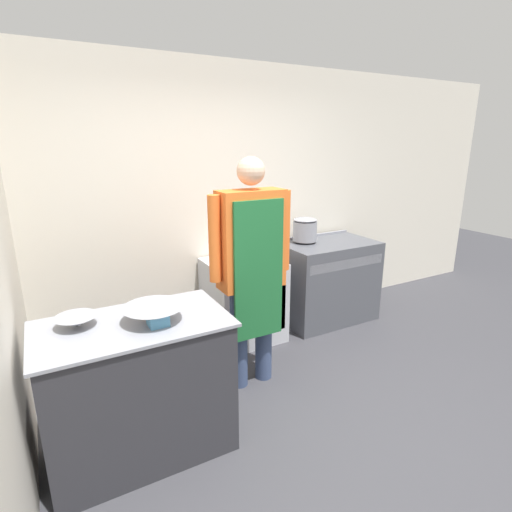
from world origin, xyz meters
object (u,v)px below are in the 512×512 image
fridge_unit (243,300)px  stock_pot (305,229)px  stove (326,281)px  mixing_bowl (154,314)px  person_cook (252,260)px  plastic_tub (158,319)px

fridge_unit → stock_pot: (0.79, 0.08, 0.63)m
fridge_unit → stove: bearing=-1.8°
mixing_bowl → stock_pot: 2.30m
fridge_unit → person_cook: person_cook is taller
person_cook → stock_pot: bearing=37.0°
plastic_tub → stock_pot: stock_pot is taller
stove → person_cook: person_cook is taller
fridge_unit → plastic_tub: plastic_tub is taller
person_cook → stock_pot: 1.37m
stove → person_cook: size_ratio=0.56×
stove → fridge_unit: 1.03m
person_cook → mixing_bowl: (-0.87, -0.37, -0.11)m
person_cook → stock_pot: person_cook is taller
mixing_bowl → person_cook: bearing=23.2°
person_cook → plastic_tub: bearing=-153.0°
mixing_bowl → plastic_tub: size_ratio=3.25×
mixing_bowl → stove: bearing=26.2°
mixing_bowl → stock_pot: bearing=31.4°
fridge_unit → mixing_bowl: size_ratio=2.19×
fridge_unit → mixing_bowl: 1.70m
stove → plastic_tub: plastic_tub is taller
fridge_unit → plastic_tub: size_ratio=7.11×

